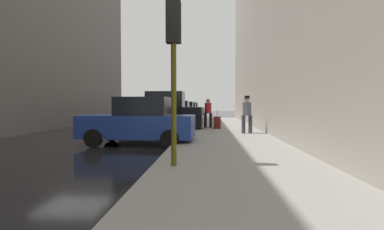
{
  "coord_description": "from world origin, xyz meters",
  "views": [
    {
      "loc": [
        5.27,
        -11.32,
        1.51
      ],
      "look_at": [
        4.36,
        4.96,
        0.94
      ],
      "focal_mm": 28.0,
      "sensor_mm": 36.0,
      "label": 1
    }
  ],
  "objects_px": {
    "parked_gray_coupe": "(174,113)",
    "pedestrian_in_red_jacket": "(208,111)",
    "parked_dark_green_sedan": "(186,110)",
    "pedestrian_with_beanie": "(247,112)",
    "parked_silver_sedan": "(190,109)",
    "traffic_light": "(174,47)",
    "fire_hydrant": "(191,127)",
    "parked_black_suv": "(163,113)",
    "rolling_suitcase": "(217,123)",
    "parked_red_hatchback": "(181,111)",
    "parked_blue_sedan": "(139,122)"
  },
  "relations": [
    {
      "from": "parked_silver_sedan",
      "to": "pedestrian_with_beanie",
      "type": "distance_m",
      "value": 27.06
    },
    {
      "from": "parked_silver_sedan",
      "to": "rolling_suitcase",
      "type": "distance_m",
      "value": 24.09
    },
    {
      "from": "parked_blue_sedan",
      "to": "parked_silver_sedan",
      "type": "distance_m",
      "value": 29.73
    },
    {
      "from": "pedestrian_with_beanie",
      "to": "parked_silver_sedan",
      "type": "bearing_deg",
      "value": 99.41
    },
    {
      "from": "parked_dark_green_sedan",
      "to": "pedestrian_in_red_jacket",
      "type": "height_order",
      "value": "pedestrian_in_red_jacket"
    },
    {
      "from": "parked_blue_sedan",
      "to": "traffic_light",
      "type": "distance_m",
      "value": 5.32
    },
    {
      "from": "parked_gray_coupe",
      "to": "rolling_suitcase",
      "type": "distance_m",
      "value": 6.28
    },
    {
      "from": "parked_blue_sedan",
      "to": "parked_red_hatchback",
      "type": "xyz_separation_m",
      "value": [
        0.0,
        17.45,
        0.0
      ]
    },
    {
      "from": "parked_dark_green_sedan",
      "to": "pedestrian_with_beanie",
      "type": "bearing_deg",
      "value": -77.91
    },
    {
      "from": "parked_dark_green_sedan",
      "to": "traffic_light",
      "type": "bearing_deg",
      "value": -86.25
    },
    {
      "from": "parked_dark_green_sedan",
      "to": "parked_silver_sedan",
      "type": "relative_size",
      "value": 1.0
    },
    {
      "from": "fire_hydrant",
      "to": "pedestrian_with_beanie",
      "type": "bearing_deg",
      "value": 13.62
    },
    {
      "from": "parked_red_hatchback",
      "to": "parked_silver_sedan",
      "type": "relative_size",
      "value": 1.0
    },
    {
      "from": "parked_silver_sedan",
      "to": "pedestrian_with_beanie",
      "type": "height_order",
      "value": "pedestrian_with_beanie"
    },
    {
      "from": "parked_gray_coupe",
      "to": "parked_silver_sedan",
      "type": "distance_m",
      "value": 18.44
    },
    {
      "from": "parked_silver_sedan",
      "to": "rolling_suitcase",
      "type": "relative_size",
      "value": 4.05
    },
    {
      "from": "pedestrian_in_red_jacket",
      "to": "rolling_suitcase",
      "type": "height_order",
      "value": "pedestrian_in_red_jacket"
    },
    {
      "from": "parked_gray_coupe",
      "to": "rolling_suitcase",
      "type": "bearing_deg",
      "value": -60.4
    },
    {
      "from": "parked_gray_coupe",
      "to": "pedestrian_in_red_jacket",
      "type": "bearing_deg",
      "value": -61.38
    },
    {
      "from": "parked_red_hatchback",
      "to": "rolling_suitcase",
      "type": "distance_m",
      "value": 12.01
    },
    {
      "from": "parked_blue_sedan",
      "to": "parked_silver_sedan",
      "type": "xyz_separation_m",
      "value": [
        0.0,
        29.73,
        0.0
      ]
    },
    {
      "from": "parked_silver_sedan",
      "to": "fire_hydrant",
      "type": "distance_m",
      "value": 27.4
    },
    {
      "from": "parked_black_suv",
      "to": "parked_dark_green_sedan",
      "type": "relative_size",
      "value": 1.1
    },
    {
      "from": "parked_black_suv",
      "to": "parked_blue_sedan",
      "type": "bearing_deg",
      "value": -90.0
    },
    {
      "from": "parked_dark_green_sedan",
      "to": "parked_red_hatchback",
      "type": "bearing_deg",
      "value": -90.0
    },
    {
      "from": "parked_gray_coupe",
      "to": "pedestrian_in_red_jacket",
      "type": "xyz_separation_m",
      "value": [
        2.58,
        -4.74,
        0.26
      ]
    },
    {
      "from": "parked_blue_sedan",
      "to": "traffic_light",
      "type": "height_order",
      "value": "traffic_light"
    },
    {
      "from": "fire_hydrant",
      "to": "pedestrian_in_red_jacket",
      "type": "distance_m",
      "value": 4.28
    },
    {
      "from": "pedestrian_with_beanie",
      "to": "traffic_light",
      "type": "bearing_deg",
      "value": -108.59
    },
    {
      "from": "parked_silver_sedan",
      "to": "parked_gray_coupe",
      "type": "bearing_deg",
      "value": -90.0
    },
    {
      "from": "parked_red_hatchback",
      "to": "parked_silver_sedan",
      "type": "distance_m",
      "value": 12.28
    },
    {
      "from": "parked_black_suv",
      "to": "pedestrian_in_red_jacket",
      "type": "xyz_separation_m",
      "value": [
        2.58,
        0.69,
        0.07
      ]
    },
    {
      "from": "parked_black_suv",
      "to": "parked_silver_sedan",
      "type": "height_order",
      "value": "parked_black_suv"
    },
    {
      "from": "pedestrian_with_beanie",
      "to": "parked_black_suv",
      "type": "bearing_deg",
      "value": 147.34
    },
    {
      "from": "pedestrian_in_red_jacket",
      "to": "parked_blue_sedan",
      "type": "bearing_deg",
      "value": -111.49
    },
    {
      "from": "parked_gray_coupe",
      "to": "parked_red_hatchback",
      "type": "height_order",
      "value": "same"
    },
    {
      "from": "parked_black_suv",
      "to": "parked_gray_coupe",
      "type": "bearing_deg",
      "value": 90.0
    },
    {
      "from": "parked_silver_sedan",
      "to": "pedestrian_in_red_jacket",
      "type": "distance_m",
      "value": 23.32
    },
    {
      "from": "fire_hydrant",
      "to": "rolling_suitcase",
      "type": "height_order",
      "value": "rolling_suitcase"
    },
    {
      "from": "parked_red_hatchback",
      "to": "fire_hydrant",
      "type": "height_order",
      "value": "parked_red_hatchback"
    },
    {
      "from": "pedestrian_in_red_jacket",
      "to": "parked_dark_green_sedan",
      "type": "bearing_deg",
      "value": 98.59
    },
    {
      "from": "parked_gray_coupe",
      "to": "parked_silver_sedan",
      "type": "height_order",
      "value": "same"
    },
    {
      "from": "parked_dark_green_sedan",
      "to": "parked_blue_sedan",
      "type": "bearing_deg",
      "value": -90.0
    },
    {
      "from": "parked_black_suv",
      "to": "parked_red_hatchback",
      "type": "distance_m",
      "value": 11.58
    },
    {
      "from": "parked_blue_sedan",
      "to": "parked_black_suv",
      "type": "height_order",
      "value": "parked_black_suv"
    },
    {
      "from": "parked_dark_green_sedan",
      "to": "pedestrian_with_beanie",
      "type": "xyz_separation_m",
      "value": [
        4.42,
        -20.64,
        0.29
      ]
    },
    {
      "from": "parked_red_hatchback",
      "to": "rolling_suitcase",
      "type": "xyz_separation_m",
      "value": [
        3.1,
        -11.6,
        -0.36
      ]
    },
    {
      "from": "parked_blue_sedan",
      "to": "parked_silver_sedan",
      "type": "bearing_deg",
      "value": 90.0
    },
    {
      "from": "fire_hydrant",
      "to": "traffic_light",
      "type": "xyz_separation_m",
      "value": [
        0.05,
        -7.0,
        2.26
      ]
    },
    {
      "from": "parked_silver_sedan",
      "to": "parked_black_suv",
      "type": "bearing_deg",
      "value": -90.0
    }
  ]
}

